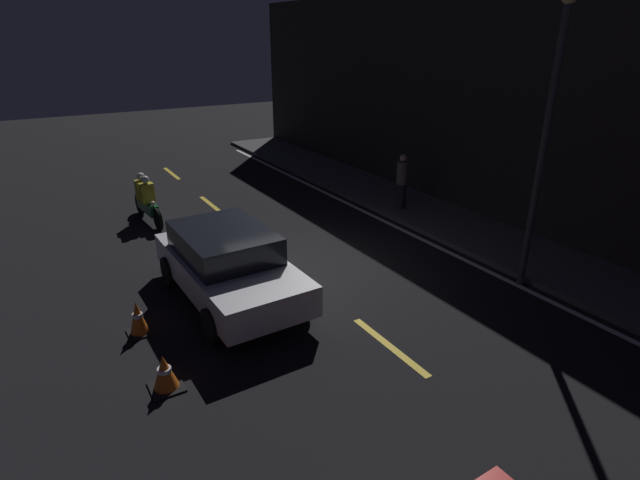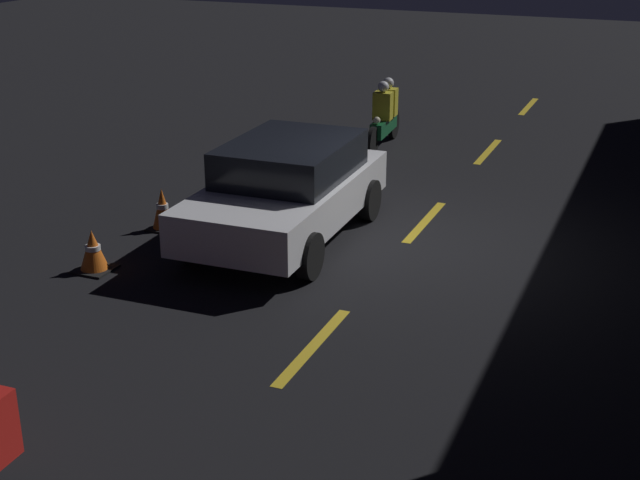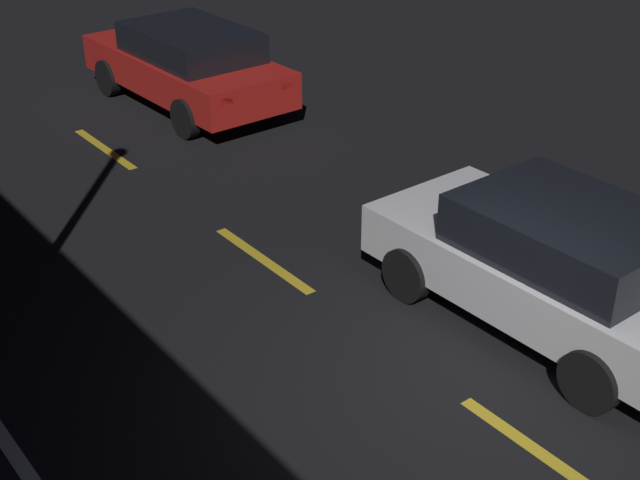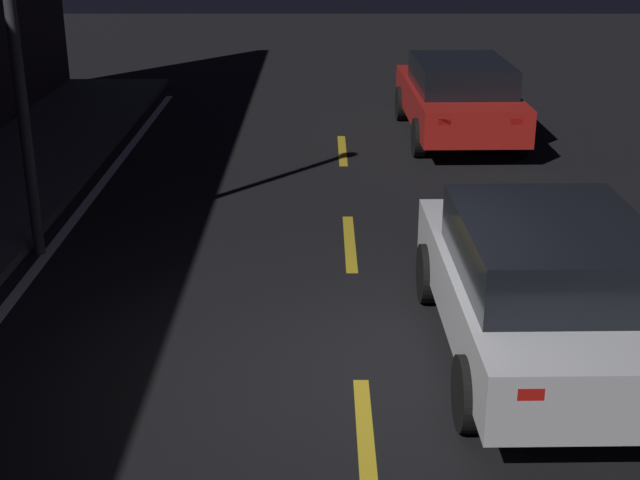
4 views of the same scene
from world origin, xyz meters
name	(u,v)px [view 2 (image 2 of 4)]	position (x,y,z in m)	size (l,w,h in m)	color
ground_plane	(406,243)	(0.00, 0.00, 0.00)	(56.00, 56.00, 0.00)	black
lane_dash_a	(529,106)	(-10.00, 0.00, 0.00)	(2.00, 0.14, 0.01)	gold
lane_dash_b	(488,151)	(-5.50, 0.00, 0.00)	(2.00, 0.14, 0.01)	gold
lane_dash_c	(425,222)	(-1.00, 0.00, 0.00)	(2.00, 0.14, 0.01)	gold
lane_dash_d	(313,346)	(3.50, 0.00, 0.00)	(2.00, 0.14, 0.01)	gold
sedan_white	(287,188)	(0.44, -1.71, 0.77)	(4.10, 2.03, 1.45)	silver
motorcycle	(385,116)	(-5.03, -2.05, 0.65)	(2.28, 0.41, 1.38)	black
traffic_cone_near	(163,209)	(0.85, -3.62, 0.32)	(0.43, 0.43, 0.65)	black
traffic_cone_mid	(93,251)	(2.61, -3.62, 0.28)	(0.50, 0.50, 0.58)	black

